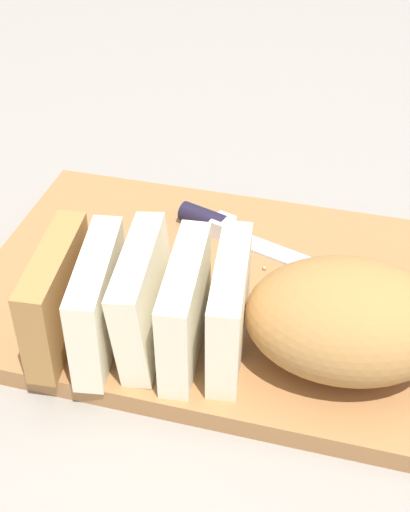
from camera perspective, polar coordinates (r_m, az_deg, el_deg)
name	(u,v)px	position (r m, az deg, el deg)	size (l,w,h in m)	color
ground_plane	(205,296)	(0.63, 0.00, -3.51)	(3.00, 3.00, 0.00)	gray
cutting_board	(205,288)	(0.62, 0.00, -2.84)	(0.42, 0.30, 0.02)	#9E6B3D
bread_loaf	(258,312)	(0.52, 4.70, -4.93)	(0.34, 0.15, 0.09)	#A8753D
bread_knife	(235,232)	(0.66, 2.62, 2.12)	(0.23, 0.10, 0.02)	silver
crumb_near_knife	(264,268)	(0.63, 5.22, -1.07)	(0.00, 0.00, 0.00)	tan
crumb_near_loaf	(241,303)	(0.59, 3.13, -4.13)	(0.00, 0.00, 0.00)	tan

